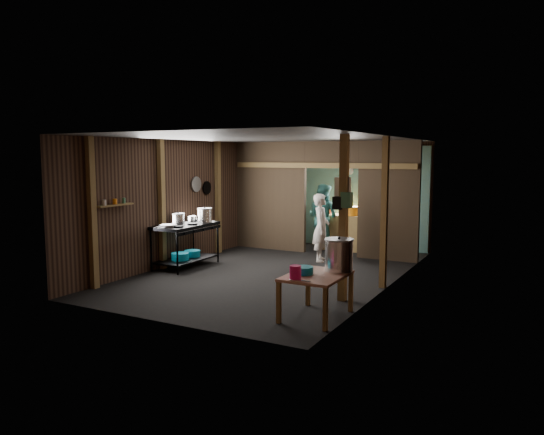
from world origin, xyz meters
The scene contains 43 objects.
floor centered at (0.00, 0.00, 0.00)m, with size 4.50×7.00×0.00m, color black.
ceiling centered at (0.00, 0.00, 2.60)m, with size 4.50×7.00×0.00m, color #4B4947.
wall_back centered at (0.00, 3.50, 1.30)m, with size 4.50×0.00×2.60m, color #483021.
wall_front centered at (0.00, -3.50, 1.30)m, with size 4.50×0.00×2.60m, color #483021.
wall_left centered at (-2.25, 0.00, 1.30)m, with size 0.00×7.00×2.60m, color #483021.
wall_right centered at (2.25, 0.00, 1.30)m, with size 0.00×7.00×2.60m, color #483021.
partition_left centered at (-1.32, 2.20, 1.30)m, with size 1.85×0.10×2.60m, color #473623.
partition_right centered at (1.57, 2.20, 1.30)m, with size 1.35×0.10×2.60m, color #473623.
partition_header centered at (0.25, 2.20, 2.30)m, with size 1.30×0.10×0.60m, color #473623.
turquoise_panel centered at (0.00, 3.44, 1.25)m, with size 4.40×0.06×2.50m, color #5F9A9C.
back_counter centered at (0.30, 2.95, 0.42)m, with size 1.20×0.50×0.85m, color olive.
wall_clock centered at (0.25, 3.40, 1.90)m, with size 0.20×0.20×0.03m, color silver.
post_left_a centered at (-2.18, -2.60, 1.30)m, with size 0.10×0.12×2.60m, color olive.
post_left_b centered at (-2.18, -0.80, 1.30)m, with size 0.10×0.12×2.60m, color olive.
post_left_c centered at (-2.18, 1.20, 1.30)m, with size 0.10×0.12×2.60m, color olive.
post_right centered at (2.18, -0.20, 1.30)m, with size 0.10×0.12×2.60m, color olive.
post_free centered at (1.85, -1.30, 1.30)m, with size 0.12×0.12×2.60m, color olive.
cross_beam centered at (0.00, 2.15, 2.05)m, with size 4.40×0.12×0.12m, color olive.
pan_lid_big centered at (-2.21, 0.40, 1.65)m, with size 0.34×0.34×0.03m, color slate.
pan_lid_small centered at (-2.21, 0.80, 1.55)m, with size 0.30×0.30×0.03m, color black.
wall_shelf centered at (-2.15, -2.10, 1.40)m, with size 0.14×0.80×0.03m, color olive.
jar_white centered at (-2.15, -2.35, 1.47)m, with size 0.07×0.07×0.10m, color silver.
jar_yellow centered at (-2.15, -2.10, 1.47)m, with size 0.08×0.08×0.10m, color orange.
jar_green centered at (-2.15, -1.88, 1.47)m, with size 0.06×0.06×0.10m, color #3F805A.
bag_white centered at (1.80, -1.22, 1.78)m, with size 0.22×0.15×0.32m, color silver.
bag_green centered at (1.92, -1.36, 1.60)m, with size 0.16×0.12×0.24m, color #3F805A.
bag_black centered at (1.78, -1.38, 1.55)m, with size 0.14×0.10×0.20m, color black.
gas_range centered at (-1.88, -0.44, 0.44)m, with size 0.77×1.50×0.89m, color black, non-canonical shape.
prep_table centered at (1.83, -2.30, 0.31)m, with size 0.76×1.04×0.62m, color tan, non-canonical shape.
stove_pot_large centered at (-1.71, 0.00, 1.02)m, with size 0.31×0.31×0.32m, color silver, non-canonical shape.
stove_pot_med centered at (-2.05, -0.46, 0.98)m, with size 0.27×0.27×0.24m, color silver, non-canonical shape.
stove_saucepan centered at (-2.05, 0.01, 0.94)m, with size 0.18×0.18×0.11m, color silver.
frying_pan centered at (-1.88, -0.97, 0.91)m, with size 0.32×0.54×0.07m, color slate, non-canonical shape.
blue_tub_front centered at (-1.88, -0.64, 0.24)m, with size 0.35×0.35×0.15m, color #09829D.
blue_tub_back centered at (-1.88, -0.23, 0.24)m, with size 0.33×0.33×0.13m, color #09829D.
stock_pot centered at (2.02, -1.94, 0.84)m, with size 0.42×0.42×0.49m, color silver, non-canonical shape.
wash_basin centered at (1.66, -2.36, 0.67)m, with size 0.29×0.29×0.11m, color #09829D.
pink_bucket centered at (1.70, -2.70, 0.71)m, with size 0.16×0.16×0.19m, color #ED146B.
knife centered at (1.79, -2.75, 0.62)m, with size 0.30×0.04×0.01m, color silver.
yellow_tub centered at (0.48, 2.95, 0.96)m, with size 0.38×0.38×0.21m, color orange.
red_cup centered at (-0.10, 2.95, 0.92)m, with size 0.12×0.12×0.14m, color #A73B1D.
cook centered at (0.34, 1.40, 0.73)m, with size 0.53×0.35×1.46m, color silver.
worker_back centered at (-0.13, 2.62, 0.80)m, with size 0.78×0.61×1.60m, color #337873.
Camera 1 is at (4.67, -8.91, 2.28)m, focal length 34.49 mm.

